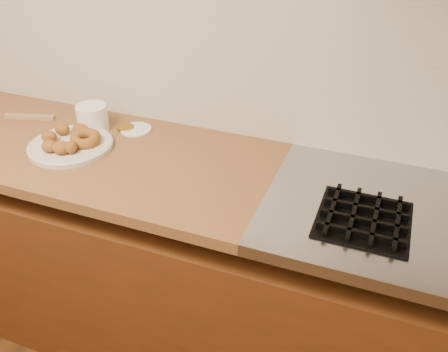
{
  "coord_description": "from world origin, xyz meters",
  "views": [
    {
      "loc": [
        0.81,
        0.47,
        1.74
      ],
      "look_at": [
        0.36,
        1.64,
        0.93
      ],
      "focal_mm": 38.0,
      "sensor_mm": 36.0,
      "label": 1
    }
  ],
  "objects": [
    {
      "name": "wooden_utensil",
      "position": [
        -0.54,
        1.8,
        0.91
      ],
      "size": [
        0.2,
        0.08,
        0.02
      ],
      "primitive_type": "cube",
      "rotation": [
        0.0,
        0.0,
        0.28
      ],
      "color": "#9B7950",
      "rests_on": "butcher_block"
    },
    {
      "name": "backsplash",
      "position": [
        0.0,
        1.99,
        1.2
      ],
      "size": [
        3.6,
        0.02,
        0.6
      ],
      "primitive_type": "cube",
      "color": "beige",
      "rests_on": "wall_back"
    },
    {
      "name": "tub_lid",
      "position": [
        -0.09,
        1.87,
        0.9
      ],
      "size": [
        0.14,
        0.14,
        0.01
      ],
      "primitive_type": "cylinder",
      "rotation": [
        0.0,
        0.0,
        0.19
      ],
      "color": "white",
      "rests_on": "butcher_block"
    },
    {
      "name": "wall_back",
      "position": [
        0.0,
        2.0,
        1.35
      ],
      "size": [
        4.0,
        0.02,
        2.7
      ],
      "primitive_type": "cube",
      "color": "tan",
      "rests_on": "ground"
    },
    {
      "name": "plastic_tub",
      "position": [
        -0.25,
        1.82,
        0.95
      ],
      "size": [
        0.14,
        0.14,
        0.1
      ],
      "primitive_type": "cylinder",
      "rotation": [
        0.0,
        0.0,
        0.29
      ],
      "color": "white",
      "rests_on": "butcher_block"
    },
    {
      "name": "ring_donut",
      "position": [
        -0.19,
        1.68,
        0.94
      ],
      "size": [
        0.15,
        0.16,
        0.05
      ],
      "primitive_type": "torus",
      "rotation": [
        0.1,
        0.0,
        0.6
      ],
      "color": "#995A20",
      "rests_on": "donut_plate"
    },
    {
      "name": "fried_dough_chunks",
      "position": [
        -0.26,
        1.65,
        0.94
      ],
      "size": [
        0.18,
        0.23,
        0.04
      ],
      "color": "#995A20",
      "rests_on": "donut_plate"
    },
    {
      "name": "brass_jar_lid",
      "position": [
        -0.13,
        1.86,
        0.91
      ],
      "size": [
        0.08,
        0.08,
        0.01
      ],
      "primitive_type": "cylinder",
      "rotation": [
        0.0,
        0.0,
        -0.14
      ],
      "color": "#A87C24",
      "rests_on": "butcher_block"
    },
    {
      "name": "base_cabinet",
      "position": [
        0.0,
        1.69,
        0.39
      ],
      "size": [
        3.6,
        0.6,
        0.77
      ],
      "primitive_type": "cube",
      "color": "#5A2A11",
      "rests_on": "floor"
    },
    {
      "name": "donut_plate",
      "position": [
        -0.24,
        1.66,
        0.91
      ],
      "size": [
        0.3,
        0.3,
        0.02
      ],
      "primitive_type": "cylinder",
      "color": "beige",
      "rests_on": "butcher_block"
    }
  ]
}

